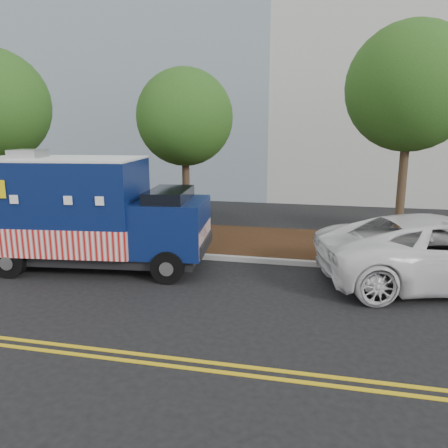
# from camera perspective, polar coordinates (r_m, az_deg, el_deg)

# --- Properties ---
(ground) EXTENTS (120.00, 120.00, 0.00)m
(ground) POSITION_cam_1_polar(r_m,az_deg,el_deg) (12.68, -10.43, -5.91)
(ground) COLOR black
(ground) RESTS_ON ground
(curb) EXTENTS (120.00, 0.18, 0.15)m
(curb) POSITION_cam_1_polar(r_m,az_deg,el_deg) (13.89, -8.20, -3.87)
(curb) COLOR #9E9E99
(curb) RESTS_ON ground
(mulch_strip) EXTENTS (120.00, 4.00, 0.15)m
(mulch_strip) POSITION_cam_1_polar(r_m,az_deg,el_deg) (15.80, -5.51, -1.79)
(mulch_strip) COLOR black
(mulch_strip) RESTS_ON ground
(centerline_near) EXTENTS (120.00, 0.10, 0.01)m
(centerline_near) POSITION_cam_1_polar(r_m,az_deg,el_deg) (9.07, -21.75, -14.31)
(centerline_near) COLOR gold
(centerline_near) RESTS_ON ground
(centerline_far) EXTENTS (120.00, 0.10, 0.01)m
(centerline_far) POSITION_cam_1_polar(r_m,az_deg,el_deg) (8.89, -22.68, -14.95)
(centerline_far) COLOR gold
(centerline_far) RESTS_ON ground
(tree_b) EXTENTS (3.31, 3.31, 5.96)m
(tree_b) POSITION_cam_1_polar(r_m,az_deg,el_deg) (15.44, -5.15, 13.66)
(tree_b) COLOR #38281C
(tree_b) RESTS_ON ground
(tree_c) EXTENTS (3.70, 3.70, 6.94)m
(tree_c) POSITION_cam_1_polar(r_m,az_deg,el_deg) (14.25, 23.16, 16.04)
(tree_c) COLOR #38281C
(tree_c) RESTS_ON ground
(sign_post) EXTENTS (0.06, 0.06, 2.40)m
(sign_post) POSITION_cam_1_polar(r_m,az_deg,el_deg) (15.68, -20.83, 1.54)
(sign_post) COLOR #473828
(sign_post) RESTS_ON ground
(food_truck) EXTENTS (6.60, 3.07, 3.36)m
(food_truck) POSITION_cam_1_polar(r_m,az_deg,el_deg) (12.95, -17.82, 1.04)
(food_truck) COLOR black
(food_truck) RESTS_ON ground
(white_car) EXTENTS (6.93, 4.41, 1.78)m
(white_car) POSITION_cam_1_polar(r_m,az_deg,el_deg) (12.40, 27.04, -3.24)
(white_car) COLOR white
(white_car) RESTS_ON ground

